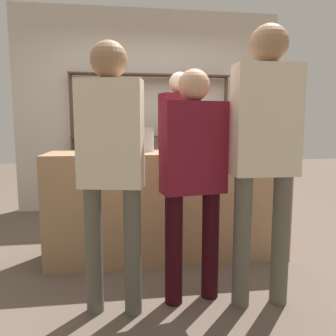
{
  "coord_description": "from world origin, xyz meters",
  "views": [
    {
      "loc": [
        -0.4,
        -2.89,
        1.2
      ],
      "look_at": [
        0.0,
        0.0,
        0.82
      ],
      "focal_mm": 35.0,
      "sensor_mm": 36.0,
      "label": 1
    }
  ],
  "objects": [
    {
      "name": "back_shelf",
      "position": [
        0.0,
        1.7,
        1.26
      ],
      "size": [
        2.2,
        0.18,
        1.9
      ],
      "color": "#4C3828",
      "rests_on": "ground_plane"
    },
    {
      "name": "ice_bucket",
      "position": [
        -0.23,
        0.09,
        1.07
      ],
      "size": [
        0.23,
        0.23,
        0.21
      ],
      "color": "#B2B2B7",
      "rests_on": "bar_counter"
    },
    {
      "name": "ground_plane",
      "position": [
        0.0,
        0.0,
        0.0
      ],
      "size": [
        16.0,
        16.0,
        0.0
      ],
      "primitive_type": "plane",
      "color": "brown"
    },
    {
      "name": "counter_bottle_1",
      "position": [
        0.75,
        -0.05,
        1.1
      ],
      "size": [
        0.07,
        0.07,
        0.34
      ],
      "color": "black",
      "rests_on": "bar_counter"
    },
    {
      "name": "counter_bottle_0",
      "position": [
        0.24,
        0.11,
        1.09
      ],
      "size": [
        0.09,
        0.09,
        0.33
      ],
      "color": "brown",
      "rests_on": "bar_counter"
    },
    {
      "name": "back_wall",
      "position": [
        0.0,
        1.88,
        1.4
      ],
      "size": [
        3.72,
        0.12,
        2.8
      ],
      "primitive_type": "cube",
      "color": "beige",
      "rests_on": "ground_plane"
    },
    {
      "name": "customer_left",
      "position": [
        -0.47,
        -0.88,
        1.02
      ],
      "size": [
        0.42,
        0.25,
        1.7
      ],
      "rotation": [
        0.0,
        0.0,
        1.36
      ],
      "color": "#575347",
      "rests_on": "ground_plane"
    },
    {
      "name": "cork_jar",
      "position": [
        -0.57,
        -0.15,
        1.03
      ],
      "size": [
        0.12,
        0.12,
        0.12
      ],
      "color": "silver",
      "rests_on": "bar_counter"
    },
    {
      "name": "server_behind_counter",
      "position": [
        0.23,
        0.73,
        1.06
      ],
      "size": [
        0.47,
        0.32,
        1.78
      ],
      "rotation": [
        0.0,
        0.0,
        -1.26
      ],
      "color": "black",
      "rests_on": "ground_plane"
    },
    {
      "name": "counter_bottle_2",
      "position": [
        0.88,
        0.12,
        1.09
      ],
      "size": [
        0.08,
        0.08,
        0.31
      ],
      "color": "#0F1956",
      "rests_on": "bar_counter"
    },
    {
      "name": "customer_right",
      "position": [
        0.5,
        -0.91,
        1.09
      ],
      "size": [
        0.42,
        0.24,
        1.82
      ],
      "rotation": [
        0.0,
        0.0,
        1.55
      ],
      "color": "#575347",
      "rests_on": "ground_plane"
    },
    {
      "name": "bar_counter",
      "position": [
        0.0,
        0.0,
        0.48
      ],
      "size": [
        2.12,
        0.56,
        0.97
      ],
      "primitive_type": "cube",
      "color": "#997551",
      "rests_on": "ground_plane"
    },
    {
      "name": "wine_glass",
      "position": [
        -0.03,
        -0.08,
        1.08
      ],
      "size": [
        0.07,
        0.07,
        0.16
      ],
      "color": "silver",
      "rests_on": "bar_counter"
    },
    {
      "name": "customer_center",
      "position": [
        0.06,
        -0.8,
        0.91
      ],
      "size": [
        0.45,
        0.26,
        1.56
      ],
      "rotation": [
        0.0,
        0.0,
        1.75
      ],
      "color": "black",
      "rests_on": "ground_plane"
    }
  ]
}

